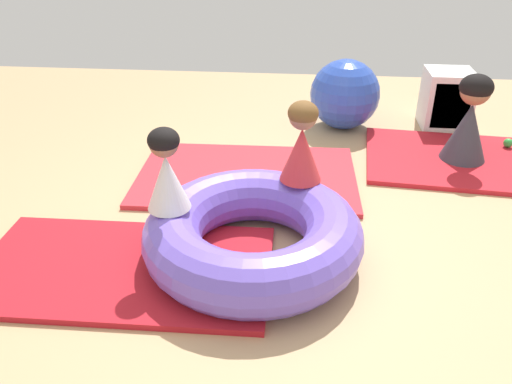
{
  "coord_description": "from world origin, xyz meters",
  "views": [
    {
      "loc": [
        0.24,
        -2.7,
        1.94
      ],
      "look_at": [
        -0.02,
        0.11,
        0.37
      ],
      "focal_mm": 36.22,
      "sensor_mm": 36.0,
      "label": 1
    }
  ],
  "objects_px": {
    "child_in_red": "(302,143)",
    "inflatable_cushion": "(253,234)",
    "exercise_ball_large": "(345,94)",
    "play_ball_pink": "(268,193)",
    "play_ball_teal": "(231,188)",
    "storage_cube": "(447,100)",
    "play_ball_green": "(508,143)",
    "child_in_white": "(166,170)",
    "play_ball_red": "(285,188)",
    "adult_seated": "(470,119)"
  },
  "relations": [
    {
      "from": "child_in_red",
      "to": "inflatable_cushion",
      "type": "bearing_deg",
      "value": -58.23
    },
    {
      "from": "exercise_ball_large",
      "to": "play_ball_pink",
      "type": "bearing_deg",
      "value": -111.81
    },
    {
      "from": "play_ball_teal",
      "to": "storage_cube",
      "type": "distance_m",
      "value": 2.51
    },
    {
      "from": "play_ball_green",
      "to": "storage_cube",
      "type": "relative_size",
      "value": 0.15
    },
    {
      "from": "child_in_white",
      "to": "play_ball_red",
      "type": "bearing_deg",
      "value": 91.32
    },
    {
      "from": "play_ball_green",
      "to": "play_ball_pink",
      "type": "height_order",
      "value": "play_ball_green"
    },
    {
      "from": "inflatable_cushion",
      "to": "child_in_red",
      "type": "distance_m",
      "value": 0.66
    },
    {
      "from": "child_in_red",
      "to": "play_ball_teal",
      "type": "distance_m",
      "value": 0.81
    },
    {
      "from": "child_in_red",
      "to": "play_ball_pink",
      "type": "bearing_deg",
      "value": -165.7
    },
    {
      "from": "play_ball_teal",
      "to": "child_in_white",
      "type": "bearing_deg",
      "value": -108.56
    },
    {
      "from": "inflatable_cushion",
      "to": "child_in_white",
      "type": "distance_m",
      "value": 0.66
    },
    {
      "from": "exercise_ball_large",
      "to": "play_ball_teal",
      "type": "bearing_deg",
      "value": -120.79
    },
    {
      "from": "play_ball_pink",
      "to": "storage_cube",
      "type": "bearing_deg",
      "value": 45.68
    },
    {
      "from": "inflatable_cushion",
      "to": "adult_seated",
      "type": "bearing_deg",
      "value": 43.12
    },
    {
      "from": "inflatable_cushion",
      "to": "play_ball_teal",
      "type": "relative_size",
      "value": 13.81
    },
    {
      "from": "play_ball_teal",
      "to": "inflatable_cushion",
      "type": "bearing_deg",
      "value": -71.98
    },
    {
      "from": "storage_cube",
      "to": "play_ball_green",
      "type": "bearing_deg",
      "value": -50.69
    },
    {
      "from": "child_in_red",
      "to": "adult_seated",
      "type": "distance_m",
      "value": 1.79
    },
    {
      "from": "exercise_ball_large",
      "to": "inflatable_cushion",
      "type": "bearing_deg",
      "value": -106.44
    },
    {
      "from": "child_in_red",
      "to": "play_ball_teal",
      "type": "height_order",
      "value": "child_in_red"
    },
    {
      "from": "play_ball_green",
      "to": "play_ball_red",
      "type": "bearing_deg",
      "value": -151.81
    },
    {
      "from": "adult_seated",
      "to": "play_ball_green",
      "type": "distance_m",
      "value": 0.63
    },
    {
      "from": "exercise_ball_large",
      "to": "adult_seated",
      "type": "bearing_deg",
      "value": -37.04
    },
    {
      "from": "inflatable_cushion",
      "to": "storage_cube",
      "type": "relative_size",
      "value": 2.4
    },
    {
      "from": "storage_cube",
      "to": "play_ball_pink",
      "type": "bearing_deg",
      "value": -134.32
    },
    {
      "from": "inflatable_cushion",
      "to": "play_ball_pink",
      "type": "height_order",
      "value": "inflatable_cushion"
    },
    {
      "from": "play_ball_green",
      "to": "adult_seated",
      "type": "bearing_deg",
      "value": -149.37
    },
    {
      "from": "child_in_white",
      "to": "adult_seated",
      "type": "relative_size",
      "value": 0.69
    },
    {
      "from": "child_in_red",
      "to": "play_ball_red",
      "type": "xyz_separation_m",
      "value": [
        -0.11,
        0.35,
        -0.53
      ]
    },
    {
      "from": "inflatable_cushion",
      "to": "storage_cube",
      "type": "bearing_deg",
      "value": 54.82
    },
    {
      "from": "inflatable_cushion",
      "to": "play_ball_green",
      "type": "xyz_separation_m",
      "value": [
        2.11,
        1.82,
        -0.1
      ]
    },
    {
      "from": "child_in_red",
      "to": "play_ball_teal",
      "type": "xyz_separation_m",
      "value": [
        -0.51,
        0.33,
        -0.53
      ]
    },
    {
      "from": "inflatable_cushion",
      "to": "play_ball_green",
      "type": "bearing_deg",
      "value": 40.7
    },
    {
      "from": "storage_cube",
      "to": "exercise_ball_large",
      "type": "bearing_deg",
      "value": -174.96
    },
    {
      "from": "play_ball_green",
      "to": "storage_cube",
      "type": "height_order",
      "value": "storage_cube"
    },
    {
      "from": "storage_cube",
      "to": "child_in_white",
      "type": "bearing_deg",
      "value": -132.23
    },
    {
      "from": "adult_seated",
      "to": "exercise_ball_large",
      "type": "bearing_deg",
      "value": -80.8
    },
    {
      "from": "child_in_red",
      "to": "adult_seated",
      "type": "relative_size",
      "value": 0.73
    },
    {
      "from": "inflatable_cushion",
      "to": "play_ball_green",
      "type": "distance_m",
      "value": 2.79
    },
    {
      "from": "child_in_red",
      "to": "exercise_ball_large",
      "type": "relative_size",
      "value": 0.79
    },
    {
      "from": "child_in_white",
      "to": "play_ball_red",
      "type": "relative_size",
      "value": 5.25
    },
    {
      "from": "play_ball_green",
      "to": "child_in_red",
      "type": "bearing_deg",
      "value": -142.74
    },
    {
      "from": "child_in_red",
      "to": "adult_seated",
      "type": "xyz_separation_m",
      "value": [
        1.37,
        1.12,
        -0.22
      ]
    },
    {
      "from": "play_ball_red",
      "to": "storage_cube",
      "type": "bearing_deg",
      "value": 46.62
    },
    {
      "from": "play_ball_red",
      "to": "play_ball_teal",
      "type": "height_order",
      "value": "play_ball_teal"
    },
    {
      "from": "storage_cube",
      "to": "child_in_red",
      "type": "bearing_deg",
      "value": -125.6
    },
    {
      "from": "child_in_red",
      "to": "play_ball_red",
      "type": "distance_m",
      "value": 0.65
    },
    {
      "from": "play_ball_red",
      "to": "play_ball_pink",
      "type": "bearing_deg",
      "value": -149.15
    },
    {
      "from": "adult_seated",
      "to": "play_ball_red",
      "type": "relative_size",
      "value": 7.62
    },
    {
      "from": "adult_seated",
      "to": "play_ball_green",
      "type": "xyz_separation_m",
      "value": [
        0.47,
        0.28,
        -0.32
      ]
    }
  ]
}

